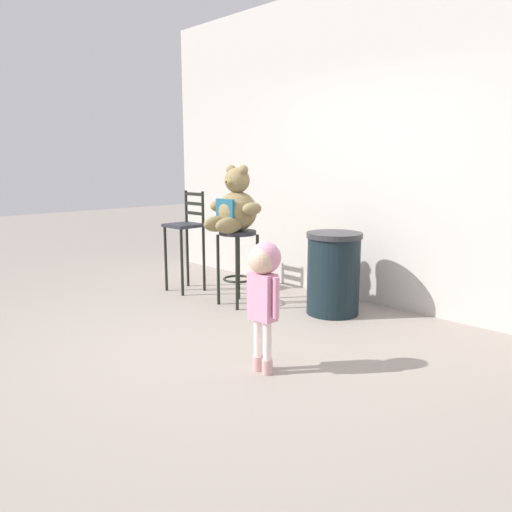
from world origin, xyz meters
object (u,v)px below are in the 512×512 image
(trash_bin, at_px, (333,273))
(bar_chair_empty, at_px, (186,233))
(child_walking, at_px, (264,279))
(bar_stool_with_teddy, at_px, (238,252))
(teddy_bear, at_px, (235,207))

(trash_bin, distance_m, bar_chair_empty, 1.81)
(child_walking, distance_m, trash_bin, 1.58)
(child_walking, height_order, bar_chair_empty, bar_chair_empty)
(child_walking, height_order, trash_bin, child_walking)
(bar_stool_with_teddy, relative_size, bar_chair_empty, 0.68)
(trash_bin, relative_size, bar_chair_empty, 0.70)
(bar_chair_empty, bearing_deg, bar_stool_with_teddy, 1.12)
(teddy_bear, xyz_separation_m, bar_chair_empty, (-0.85, 0.01, -0.35))
(child_walking, xyz_separation_m, trash_bin, (-0.50, 1.48, -0.27))
(bar_stool_with_teddy, bearing_deg, child_walking, -36.78)
(child_walking, relative_size, trash_bin, 1.16)
(trash_bin, xyz_separation_m, bar_chair_empty, (-1.73, -0.46, 0.27))
(teddy_bear, relative_size, child_walking, 0.71)
(trash_bin, height_order, bar_chair_empty, bar_chair_empty)
(bar_chair_empty, bearing_deg, child_walking, -24.50)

